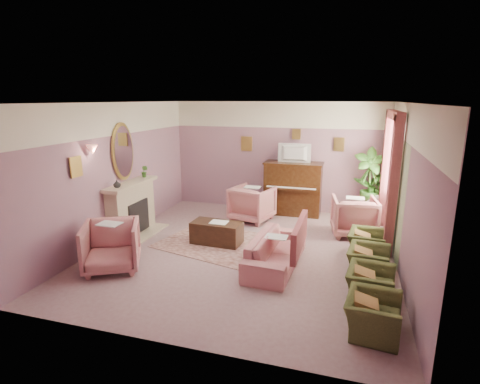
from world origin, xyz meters
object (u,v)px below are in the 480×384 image
(piano, at_px, (293,189))
(floral_armchair_front, at_px, (111,244))
(floral_armchair_right, at_px, (354,214))
(olive_chair_c, at_px, (369,257))
(sofa, at_px, (276,245))
(television, at_px, (294,152))
(olive_chair_b, at_px, (371,280))
(side_table, at_px, (371,207))
(floral_armchair_left, at_px, (252,202))
(olive_chair_a, at_px, (373,309))
(olive_chair_d, at_px, (367,240))
(coffee_table, at_px, (217,233))

(piano, relative_size, floral_armchair_front, 1.51)
(floral_armchair_right, distance_m, olive_chair_c, 1.95)
(sofa, bearing_deg, floral_armchair_right, 56.81)
(television, distance_m, sofa, 3.34)
(olive_chair_b, bearing_deg, side_table, 87.86)
(television, distance_m, floral_armchair_left, 1.61)
(sofa, height_order, olive_chair_a, sofa)
(floral_armchair_left, bearing_deg, side_table, 15.65)
(floral_armchair_left, height_order, olive_chair_d, floral_armchair_left)
(sofa, relative_size, side_table, 2.68)
(floral_armchair_left, distance_m, olive_chair_c, 3.46)
(coffee_table, height_order, olive_chair_c, olive_chair_c)
(coffee_table, xyz_separation_m, side_table, (3.04, 2.43, 0.12))
(sofa, height_order, floral_armchair_right, floral_armchair_right)
(piano, xyz_separation_m, olive_chair_a, (1.75, -4.73, -0.33))
(sofa, bearing_deg, olive_chair_d, 29.52)
(floral_armchair_left, xyz_separation_m, floral_armchair_right, (2.35, -0.35, 0.00))
(floral_armchair_front, bearing_deg, side_table, 42.98)
(olive_chair_b, height_order, olive_chair_c, same)
(floral_armchair_right, relative_size, olive_chair_c, 1.24)
(floral_armchair_left, relative_size, olive_chair_d, 1.24)
(floral_armchair_right, distance_m, olive_chair_a, 3.58)
(piano, bearing_deg, floral_armchair_left, -136.50)
(sofa, bearing_deg, side_table, 61.48)
(olive_chair_b, xyz_separation_m, side_table, (0.14, 3.87, 0.03))
(floral_armchair_right, bearing_deg, coffee_table, -153.81)
(olive_chair_a, bearing_deg, television, 110.44)
(coffee_table, bearing_deg, olive_chair_a, -38.02)
(sofa, height_order, floral_armchair_front, floral_armchair_front)
(floral_armchair_right, distance_m, side_table, 1.19)
(television, bearing_deg, olive_chair_b, -65.69)
(floral_armchair_front, height_order, olive_chair_d, floral_armchair_front)
(coffee_table, xyz_separation_m, floral_armchair_right, (2.65, 1.31, 0.24))
(floral_armchair_right, distance_m, floral_armchair_front, 4.94)
(floral_armchair_left, xyz_separation_m, olive_chair_a, (2.60, -3.93, -0.14))
(floral_armchair_right, bearing_deg, floral_armchair_left, 171.44)
(sofa, distance_m, floral_armchair_left, 2.57)
(sofa, height_order, floral_armchair_left, floral_armchair_left)
(coffee_table, distance_m, floral_armchair_right, 2.97)
(side_table, bearing_deg, olive_chair_c, -92.71)
(olive_chair_b, bearing_deg, piano, 114.03)
(olive_chair_a, bearing_deg, coffee_table, 141.98)
(floral_armchair_front, bearing_deg, olive_chair_a, -8.55)
(olive_chair_d, bearing_deg, floral_armchair_right, 102.42)
(side_table, bearing_deg, coffee_table, -141.44)
(floral_armchair_right, bearing_deg, television, 143.46)
(floral_armchair_right, xyz_separation_m, olive_chair_a, (0.25, -3.57, -0.14))
(television, relative_size, sofa, 0.43)
(floral_armchair_left, xyz_separation_m, side_table, (2.74, 0.77, -0.11))
(coffee_table, bearing_deg, side_table, 38.56)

